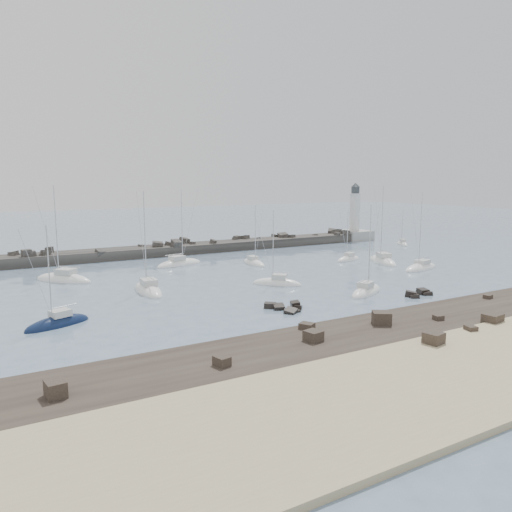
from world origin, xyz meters
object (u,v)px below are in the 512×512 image
at_px(sailboat_2, 148,291).
at_px(sailboat_10, 402,244).
at_px(sailboat_1, 58,324).
at_px(sailboat_9, 421,268).
at_px(lighthouse, 354,227).
at_px(sailboat_6, 366,292).
at_px(sailboat_5, 254,264).
at_px(sailboat_3, 179,264).
at_px(sailboat_0, 64,280).
at_px(sailboat_8, 382,262).
at_px(sailboat_7, 348,260).
at_px(sailboat_4, 277,284).

relative_size(sailboat_2, sailboat_10, 1.62).
relative_size(sailboat_1, sailboat_9, 0.82).
height_order(lighthouse, sailboat_2, lighthouse).
bearing_deg(sailboat_6, sailboat_5, 93.19).
height_order(sailboat_1, sailboat_10, sailboat_1).
bearing_deg(sailboat_2, sailboat_3, 57.17).
bearing_deg(sailboat_2, sailboat_0, 123.07).
bearing_deg(sailboat_2, sailboat_5, 27.30).
distance_m(lighthouse, sailboat_8, 34.40).
bearing_deg(sailboat_9, sailboat_7, 109.05).
bearing_deg(sailboat_10, sailboat_7, -156.71).
xyz_separation_m(sailboat_0, sailboat_5, (31.42, -1.21, -0.02)).
bearing_deg(sailboat_0, sailboat_5, -2.21).
bearing_deg(sailboat_3, sailboat_0, -167.55).
distance_m(sailboat_5, sailboat_6, 27.01).
relative_size(sailboat_4, sailboat_8, 0.77).
bearing_deg(sailboat_1, sailboat_5, 31.70).
height_order(sailboat_0, sailboat_10, sailboat_0).
relative_size(sailboat_2, sailboat_7, 1.41).
bearing_deg(sailboat_7, sailboat_8, -54.53).
bearing_deg(sailboat_3, sailboat_9, -35.38).
relative_size(sailboat_1, sailboat_7, 1.10).
xyz_separation_m(lighthouse, sailboat_3, (-50.98, -13.11, -2.95)).
relative_size(sailboat_4, sailboat_10, 1.28).
height_order(sailboat_0, sailboat_3, sailboat_0).
distance_m(sailboat_0, sailboat_2, 15.57).
distance_m(sailboat_1, sailboat_2, 16.44).
bearing_deg(sailboat_8, sailboat_7, 125.47).
bearing_deg(sailboat_6, sailboat_1, 172.55).
bearing_deg(sailboat_9, sailboat_1, -176.02).
bearing_deg(sailboat_7, sailboat_4, -153.33).
height_order(sailboat_1, sailboat_3, sailboat_3).
xyz_separation_m(sailboat_1, sailboat_9, (57.39, 4.00, -0.02)).
height_order(sailboat_4, sailboat_5, sailboat_4).
xyz_separation_m(sailboat_5, sailboat_10, (42.27, 5.70, 0.00)).
relative_size(sailboat_1, sailboat_5, 1.00).
xyz_separation_m(sailboat_2, sailboat_7, (40.07, 6.72, -0.02)).
relative_size(lighthouse, sailboat_2, 1.01).
bearing_deg(sailboat_8, sailboat_9, -83.53).
height_order(sailboat_8, sailboat_10, sailboat_8).
distance_m(sailboat_6, sailboat_7, 26.87).
height_order(sailboat_1, sailboat_2, sailboat_2).
relative_size(sailboat_4, sailboat_5, 1.02).
height_order(sailboat_1, sailboat_8, sailboat_8).
distance_m(sailboat_3, sailboat_5, 12.96).
height_order(sailboat_8, sailboat_9, sailboat_8).
xyz_separation_m(sailboat_9, sailboat_10, (20.65, 23.80, 0.01)).
bearing_deg(lighthouse, sailboat_0, -166.12).
height_order(lighthouse, sailboat_1, lighthouse).
height_order(sailboat_7, sailboat_9, sailboat_9).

